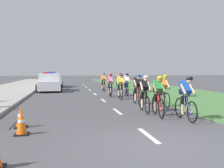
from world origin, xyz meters
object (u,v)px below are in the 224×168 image
object	(u,v)px
cyclist_fifth	(137,89)
cyclist_ninth	(104,82)
cyclist_third	(144,93)
cyclist_sixth	(120,86)
cyclist_lead	(186,98)
traffic_cone_mid	(21,123)
police_car_nearest	(49,83)
cyclist_tenth	(119,81)
cyclist_fourth	(163,90)
cyclist_second	(158,96)
traffic_cone_far	(21,117)
cyclist_seventh	(127,84)
cyclist_eighth	(110,85)
police_car_second	(52,80)

from	to	relation	value
cyclist_fifth	cyclist_ninth	world-z (taller)	same
cyclist_third	cyclist_sixth	distance (m)	4.90
cyclist_lead	traffic_cone_mid	distance (m)	5.39
police_car_nearest	cyclist_tenth	bearing A→B (deg)	-4.85
cyclist_lead	cyclist_third	xyz separation A→B (m)	(-0.89, 1.86, 0.00)
cyclist_fifth	cyclist_fourth	bearing A→B (deg)	-46.30
cyclist_second	cyclist_third	distance (m)	1.01
cyclist_second	traffic_cone_far	world-z (taller)	cyclist_second
cyclist_ninth	traffic_cone_mid	bearing A→B (deg)	-107.51
cyclist_fifth	cyclist_seventh	distance (m)	4.57
cyclist_eighth	cyclist_ninth	xyz separation A→B (m)	(0.23, 4.46, 0.00)
cyclist_lead	cyclist_fourth	distance (m)	3.22
cyclist_second	cyclist_tenth	xyz separation A→B (m)	(1.19, 12.27, 0.00)
cyclist_second	cyclist_fourth	distance (m)	2.59
cyclist_lead	traffic_cone_far	bearing A→B (deg)	-178.61
cyclist_sixth	cyclist_tenth	bearing A→B (deg)	78.17
cyclist_seventh	police_car_nearest	distance (m)	7.37
police_car_second	cyclist_fifth	bearing A→B (deg)	-71.53
cyclist_second	traffic_cone_mid	world-z (taller)	cyclist_second
cyclist_second	cyclist_sixth	distance (m)	5.89
police_car_nearest	police_car_second	size ratio (longest dim) A/B	0.99
cyclist_sixth	police_car_second	bearing A→B (deg)	110.66
cyclist_sixth	police_car_second	xyz separation A→B (m)	(-4.62, 12.25, -0.11)
cyclist_fourth	cyclist_seventh	world-z (taller)	same
cyclist_lead	police_car_nearest	size ratio (longest dim) A/B	0.38
police_car_second	traffic_cone_far	distance (m)	19.14
cyclist_lead	cyclist_sixth	world-z (taller)	same
cyclist_eighth	traffic_cone_mid	distance (m)	10.12
cyclist_eighth	cyclist_ninth	size ratio (longest dim) A/B	1.00
cyclist_second	cyclist_ninth	distance (m)	11.79
cyclist_seventh	cyclist_eighth	xyz separation A→B (m)	(-1.23, -0.54, 0.00)
traffic_cone_far	cyclist_fifth	bearing A→B (deg)	41.31
cyclist_third	cyclist_seventh	world-z (taller)	same
traffic_cone_mid	cyclist_lead	bearing A→B (deg)	11.25
cyclist_eighth	police_car_nearest	distance (m)	6.92
cyclist_fourth	cyclist_sixth	distance (m)	3.80
cyclist_third	police_car_second	bearing A→B (deg)	104.88
cyclist_eighth	police_car_nearest	bearing A→B (deg)	128.11
cyclist_second	cyclist_lead	bearing A→B (deg)	-51.97
cyclist_seventh	police_car_second	bearing A→B (deg)	118.17
cyclist_tenth	police_car_nearest	bearing A→B (deg)	175.15
cyclist_second	cyclist_tenth	bearing A→B (deg)	84.45
cyclist_sixth	cyclist_seventh	size ratio (longest dim) A/B	1.00
cyclist_second	police_car_second	size ratio (longest dim) A/B	0.38
cyclist_eighth	police_car_second	world-z (taller)	police_car_second
cyclist_seventh	cyclist_tenth	size ratio (longest dim) A/B	1.00
cyclist_third	cyclist_seventh	size ratio (longest dim) A/B	1.00
cyclist_tenth	cyclist_sixth	bearing A→B (deg)	-101.83
cyclist_sixth	cyclist_eighth	bearing A→B (deg)	103.65
cyclist_lead	cyclist_fourth	bearing A→B (deg)	81.57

